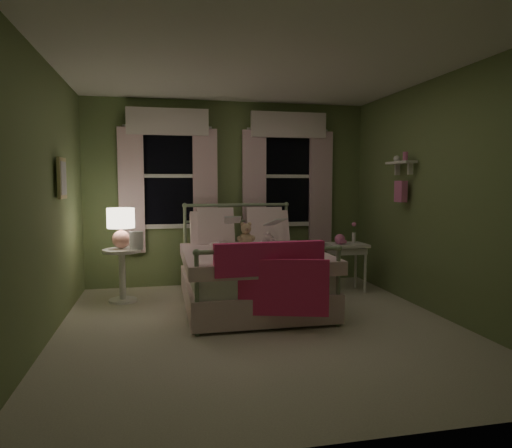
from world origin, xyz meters
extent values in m
plane|color=silver|center=(0.00, 0.00, 0.00)|extent=(4.20, 4.20, 0.00)
plane|color=white|center=(0.00, 0.00, 2.60)|extent=(4.20, 4.20, 0.00)
plane|color=#6B834E|center=(0.00, 2.10, 1.30)|extent=(4.00, 0.00, 4.00)
plane|color=#6B834E|center=(0.00, -2.10, 1.30)|extent=(4.00, 0.00, 4.00)
plane|color=#6B834E|center=(-2.00, 0.00, 1.30)|extent=(0.00, 4.20, 4.20)
plane|color=#6B834E|center=(2.00, 0.00, 1.30)|extent=(0.00, 4.20, 4.20)
cube|color=white|center=(0.06, 0.85, 0.42)|extent=(1.44, 1.94, 0.26)
cube|color=white|center=(0.06, 0.85, 0.18)|extent=(1.54, 2.02, 0.30)
cube|color=white|center=(0.06, 0.70, 0.60)|extent=(1.58, 1.75, 0.14)
cylinder|color=#9EB793|center=(-0.63, 0.85, 0.30)|extent=(0.04, 1.90, 0.04)
cylinder|color=#9EB793|center=(0.75, 0.85, 0.30)|extent=(0.04, 1.90, 0.04)
cylinder|color=#9EB793|center=(-0.65, 1.82, 0.57)|extent=(0.04, 0.04, 1.15)
cylinder|color=#9EB793|center=(0.77, 1.82, 0.57)|extent=(0.04, 0.04, 1.15)
sphere|color=#9EB793|center=(-0.65, 1.82, 1.15)|extent=(0.07, 0.07, 0.07)
sphere|color=#9EB793|center=(0.77, 1.82, 1.15)|extent=(0.07, 0.07, 0.07)
cylinder|color=#9EB793|center=(0.06, 1.82, 1.15)|extent=(1.42, 0.04, 0.04)
cylinder|color=#9EB793|center=(0.06, 1.82, 0.93)|extent=(1.38, 0.03, 0.03)
cylinder|color=#9EB793|center=(-0.65, -0.12, 0.40)|extent=(0.04, 0.04, 0.80)
cylinder|color=#9EB793|center=(0.77, -0.12, 0.40)|extent=(0.04, 0.04, 0.80)
sphere|color=#9EB793|center=(-0.65, -0.12, 0.80)|extent=(0.07, 0.07, 0.07)
sphere|color=#9EB793|center=(0.77, -0.12, 0.80)|extent=(0.07, 0.07, 0.07)
cylinder|color=#9EB793|center=(0.06, -0.12, 0.80)|extent=(1.42, 0.04, 0.04)
cube|color=white|center=(-0.32, 1.55, 0.80)|extent=(0.55, 0.32, 0.57)
cube|color=white|center=(0.44, 1.55, 0.80)|extent=(0.55, 0.32, 0.57)
cube|color=white|center=(-0.27, 1.55, 0.88)|extent=(0.48, 0.30, 0.51)
cube|color=white|center=(0.39, 1.55, 0.88)|extent=(0.48, 0.30, 0.51)
cube|color=#FC317C|center=(0.06, -0.12, 0.72)|extent=(1.10, 0.16, 0.32)
cube|color=#FF3176|center=(0.06, -0.19, 0.45)|extent=(1.07, 0.34, 0.55)
imported|color=#F7D1DD|center=(-0.22, 1.30, 0.93)|extent=(0.31, 0.25, 0.73)
imported|color=#F7D1DD|center=(0.34, 1.30, 0.91)|extent=(0.35, 0.28, 0.68)
imported|color=beige|center=(-0.22, 1.05, 0.96)|extent=(0.21, 0.14, 0.26)
imported|color=beige|center=(0.34, 1.05, 0.92)|extent=(0.23, 0.19, 0.26)
sphere|color=tan|center=(0.06, 1.15, 0.75)|extent=(0.18, 0.18, 0.18)
sphere|color=tan|center=(0.06, 1.13, 0.89)|extent=(0.13, 0.13, 0.13)
sphere|color=tan|center=(0.02, 1.13, 0.95)|extent=(0.05, 0.05, 0.05)
sphere|color=tan|center=(0.11, 1.13, 0.95)|extent=(0.05, 0.05, 0.05)
sphere|color=tan|center=(-0.02, 1.12, 0.77)|extent=(0.07, 0.07, 0.07)
sphere|color=tan|center=(0.14, 1.12, 0.77)|extent=(0.07, 0.07, 0.07)
sphere|color=#8C6B51|center=(0.06, 1.08, 0.89)|extent=(0.04, 0.04, 0.04)
cylinder|color=white|center=(-1.44, 1.34, 0.63)|extent=(0.46, 0.46, 0.04)
cylinder|color=white|center=(-1.44, 1.34, 0.32)|extent=(0.08, 0.08, 0.60)
cylinder|color=white|center=(-1.44, 1.34, 0.01)|extent=(0.34, 0.34, 0.03)
sphere|color=#FFA996|center=(-1.44, 1.34, 0.77)|extent=(0.22, 0.22, 0.22)
cylinder|color=pink|center=(-1.44, 1.34, 0.89)|extent=(0.03, 0.03, 0.13)
cylinder|color=#FFEAC6|center=(-1.44, 1.34, 1.03)|extent=(0.33, 0.33, 0.24)
imported|color=beige|center=(-1.34, 1.26, 0.66)|extent=(0.19, 0.24, 0.02)
cube|color=white|center=(1.45, 1.25, 0.63)|extent=(0.50, 0.40, 0.04)
cube|color=white|center=(1.45, 1.25, 0.56)|extent=(0.44, 0.34, 0.08)
cylinder|color=white|center=(1.25, 1.10, 0.31)|extent=(0.04, 0.04, 0.60)
cylinder|color=white|center=(1.65, 1.10, 0.31)|extent=(0.04, 0.04, 0.60)
cylinder|color=white|center=(1.25, 1.40, 0.31)|extent=(0.04, 0.04, 0.60)
cylinder|color=white|center=(1.65, 1.40, 0.31)|extent=(0.04, 0.04, 0.60)
sphere|color=pink|center=(1.35, 1.25, 0.71)|extent=(0.14, 0.14, 0.14)
cube|color=pink|center=(1.35, 1.16, 0.69)|extent=(0.10, 0.05, 0.04)
cylinder|color=white|center=(1.57, 1.30, 0.72)|extent=(0.05, 0.05, 0.14)
cylinder|color=#4C7F3F|center=(1.57, 1.30, 0.83)|extent=(0.01, 0.01, 0.12)
sphere|color=pink|center=(1.57, 1.30, 0.90)|extent=(0.06, 0.06, 0.06)
cube|color=black|center=(-0.85, 2.08, 1.55)|extent=(0.76, 0.02, 1.35)
cube|color=white|center=(-0.85, 2.06, 2.25)|extent=(0.84, 0.05, 0.06)
cube|color=white|center=(-0.85, 2.06, 0.85)|extent=(0.84, 0.05, 0.06)
cube|color=white|center=(-1.25, 2.06, 1.55)|extent=(0.06, 0.05, 1.40)
cube|color=white|center=(-0.45, 2.06, 1.55)|extent=(0.06, 0.05, 1.40)
cube|color=white|center=(-0.85, 2.06, 1.55)|extent=(0.76, 0.04, 0.05)
cube|color=silver|center=(-1.35, 2.02, 1.35)|extent=(0.34, 0.06, 1.70)
cube|color=silver|center=(-0.35, 2.02, 1.35)|extent=(0.34, 0.06, 1.70)
cube|color=white|center=(-0.85, 2.00, 2.28)|extent=(1.10, 0.08, 0.36)
cylinder|color=white|center=(-0.85, 2.04, 2.22)|extent=(1.20, 0.03, 0.03)
cube|color=black|center=(0.85, 2.08, 1.55)|extent=(0.76, 0.02, 1.35)
cube|color=white|center=(0.85, 2.06, 2.25)|extent=(0.84, 0.05, 0.06)
cube|color=white|center=(0.85, 2.06, 0.85)|extent=(0.84, 0.05, 0.06)
cube|color=white|center=(0.45, 2.06, 1.55)|extent=(0.06, 0.05, 1.40)
cube|color=white|center=(1.25, 2.06, 1.55)|extent=(0.06, 0.05, 1.40)
cube|color=white|center=(0.85, 2.06, 1.55)|extent=(0.76, 0.04, 0.05)
cube|color=silver|center=(0.35, 2.02, 1.35)|extent=(0.34, 0.06, 1.70)
cube|color=silver|center=(1.35, 2.02, 1.35)|extent=(0.34, 0.06, 1.70)
cube|color=white|center=(0.85, 2.00, 2.28)|extent=(1.10, 0.08, 0.36)
cylinder|color=white|center=(0.85, 2.04, 2.22)|extent=(1.20, 0.03, 0.03)
cube|color=white|center=(1.89, 0.70, 1.70)|extent=(0.15, 0.50, 0.03)
cube|color=white|center=(1.93, 0.55, 1.62)|extent=(0.06, 0.03, 0.14)
cube|color=white|center=(1.93, 0.85, 1.62)|extent=(0.06, 0.03, 0.14)
cylinder|color=pink|center=(1.89, 0.60, 1.77)|extent=(0.06, 0.06, 0.10)
sphere|color=white|center=(1.89, 0.80, 1.75)|extent=(0.08, 0.08, 0.08)
cube|color=pink|center=(1.90, 0.70, 1.35)|extent=(0.08, 0.18, 0.26)
cube|color=beige|center=(-1.95, 0.60, 1.50)|extent=(0.03, 0.32, 0.42)
cube|color=silver|center=(-1.94, 0.60, 1.50)|extent=(0.01, 0.25, 0.34)
camera|label=1|loc=(-0.98, -4.38, 1.45)|focal=32.00mm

